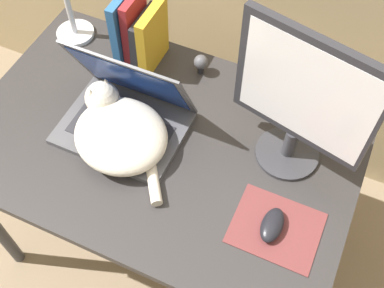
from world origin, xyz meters
TOP-DOWN VIEW (x-y plane):
  - desk at (0.00, 0.38)m, footprint 1.17×0.76m
  - laptop at (-0.12, 0.39)m, footprint 0.36×0.28m
  - cat at (-0.10, 0.33)m, footprint 0.37×0.34m
  - external_monitor at (0.36, 0.49)m, footprint 0.38×0.18m
  - mousepad at (0.41, 0.25)m, footprint 0.23×0.19m
  - computer_mouse at (0.39, 0.25)m, footprint 0.06×0.10m
  - book_row at (-0.20, 0.65)m, footprint 0.12×0.16m
  - webcam at (-0.00, 0.68)m, footprint 0.05×0.05m

SIDE VIEW (x-z plane):
  - desk at x=0.00m, z-range 0.29..1.02m
  - mousepad at x=0.41m, z-range 0.74..0.74m
  - computer_mouse at x=0.39m, z-range 0.74..0.77m
  - webcam at x=0.00m, z-range 0.75..0.82m
  - laptop at x=-0.12m, z-range 0.65..0.92m
  - cat at x=-0.10m, z-range 0.73..0.86m
  - book_row at x=-0.20m, z-range 0.73..0.97m
  - external_monitor at x=0.36m, z-range 0.75..1.21m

